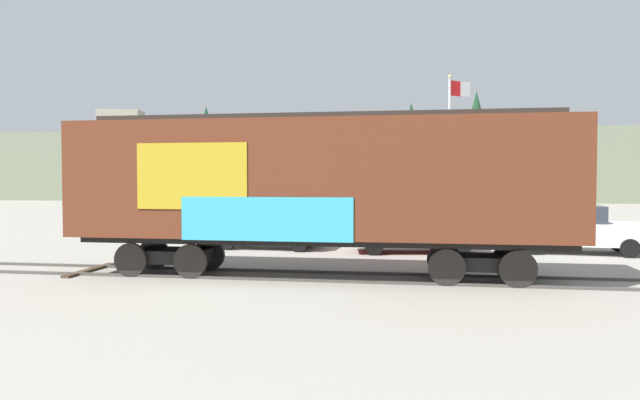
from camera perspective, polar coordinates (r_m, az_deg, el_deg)
name	(u,v)px	position (r m, az deg, el deg)	size (l,w,h in m)	color
ground_plane	(347,278)	(15.91, 2.63, -7.55)	(260.00, 260.00, 0.00)	gray
track	(291,275)	(16.13, -2.86, -7.28)	(60.02, 3.09, 0.08)	#4C4742
freight_car	(318,182)	(15.78, -0.16, 1.72)	(13.31, 2.97, 4.42)	#5B2B19
flagpole	(453,134)	(29.69, 12.74, 6.28)	(1.15, 0.94, 7.72)	silver
hillside	(393,168)	(83.68, 7.11, 3.12)	(156.79, 32.75, 13.30)	slate
parked_car_silver	(268,226)	(22.66, -5.04, -2.56)	(4.24, 2.21, 1.69)	#B7BABF
parked_car_red	(413,229)	(21.58, 8.94, -2.78)	(4.63, 2.38, 1.67)	#B21E1E
parked_car_white	(576,229)	(23.00, 23.49, -2.62)	(4.77, 2.46, 1.70)	silver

